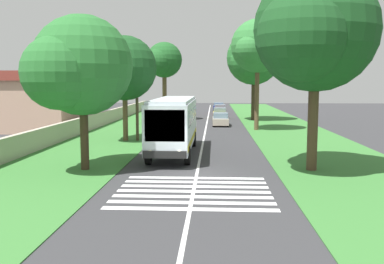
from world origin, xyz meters
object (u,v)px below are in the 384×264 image
object	(u,v)px
coach_bus	(174,122)
trailing_car_1	(220,113)
roadside_tree_left_0	(123,70)
trailing_car_3	(218,107)
roadside_tree_right_0	(257,47)
trailing_car_2	(220,109)
roadside_tree_left_1	(80,69)
roadside_tree_left_2	(163,61)
roadside_building	(35,100)
roadside_tree_right_2	(312,34)
roadside_tree_right_1	(252,59)
trailing_car_0	(221,120)
utility_pole	(137,94)

from	to	relation	value
coach_bus	trailing_car_1	xyz separation A→B (m)	(29.18, -3.40, -1.48)
trailing_car_1	roadside_tree_left_0	distance (m)	24.76
trailing_car_3	roadside_tree_right_0	distance (m)	30.84
trailing_car_2	roadside_tree_left_1	size ratio (longest dim) A/B	0.51
roadside_tree_left_2	roadside_building	size ratio (longest dim) A/B	0.91
roadside_tree_left_1	roadside_tree_right_2	distance (m)	12.50
roadside_tree_left_1	roadside_tree_left_0	bearing A→B (deg)	0.83
trailing_car_1	roadside_tree_left_0	bearing A→B (deg)	160.42
trailing_car_1	roadside_tree_right_1	size ratio (longest dim) A/B	0.38
roadside_tree_left_0	roadside_tree_left_2	world-z (taller)	roadside_tree_left_2
trailing_car_1	coach_bus	bearing A→B (deg)	173.35
trailing_car_2	roadside_tree_left_2	xyz separation A→B (m)	(-11.86, 7.36, 6.77)
roadside_tree_right_0	coach_bus	bearing A→B (deg)	155.44
trailing_car_2	roadside_tree_left_2	world-z (taller)	roadside_tree_left_2
roadside_tree_right_1	roadside_tree_right_2	world-z (taller)	roadside_tree_right_1
trailing_car_2	roadside_tree_left_0	size ratio (longest dim) A/B	0.50
coach_bus	roadside_tree_right_1	distance (m)	28.14
roadside_tree_right_1	roadside_tree_left_1	bearing A→B (deg)	159.60
trailing_car_3	roadside_tree_right_2	distance (m)	50.49
roadside_tree_left_2	coach_bus	bearing A→B (deg)	-171.62
roadside_tree_left_0	roadside_building	size ratio (longest dim) A/B	0.79
roadside_tree_right_2	roadside_building	distance (m)	31.43
roadside_tree_left_2	roadside_tree_left_1	bearing A→B (deg)	178.70
trailing_car_0	roadside_tree_right_1	distance (m)	10.83
trailing_car_0	roadside_tree_right_2	world-z (taller)	roadside_tree_right_2
coach_bus	roadside_tree_left_2	xyz separation A→B (m)	(25.99, 3.83, 5.29)
trailing_car_1	utility_pole	xyz separation A→B (m)	(-22.96, 7.02, 3.23)
roadside_tree_left_2	roadside_building	xyz separation A→B (m)	(-10.95, 12.00, -4.46)
trailing_car_1	roadside_tree_right_1	xyz separation A→B (m)	(-2.62, -4.03, 7.03)
roadside_tree_left_2	roadside_tree_right_2	xyz separation A→B (m)	(-31.19, -11.64, -0.10)
roadside_tree_left_0	utility_pole	bearing A→B (deg)	-97.11
roadside_tree_right_2	utility_pole	size ratio (longest dim) A/B	1.45
roadside_tree_left_0	roadside_tree_left_2	distance (m)	19.72
trailing_car_3	roadside_tree_left_2	world-z (taller)	roadside_tree_left_2
coach_bus	trailing_car_3	size ratio (longest dim) A/B	2.60
roadside_tree_left_1	roadside_tree_right_1	size ratio (longest dim) A/B	0.75
trailing_car_3	roadside_tree_right_2	world-z (taller)	roadside_tree_right_2
roadside_tree_right_2	roadside_building	size ratio (longest dim) A/B	1.00
trailing_car_0	roadside_tree_left_2	world-z (taller)	roadside_tree_left_2
roadside_tree_left_2	utility_pole	xyz separation A→B (m)	(-19.77, -0.21, -3.55)
coach_bus	roadside_tree_right_2	size ratio (longest dim) A/B	1.03
trailing_car_2	roadside_building	world-z (taller)	roadside_building
roadside_tree_left_2	roadside_building	bearing A→B (deg)	132.37
trailing_car_1	roadside_building	bearing A→B (deg)	126.33
roadside_tree_left_1	roadside_building	bearing A→B (deg)	28.63
trailing_car_1	roadside_building	xyz separation A→B (m)	(-14.14, 19.23, 2.32)
trailing_car_2	roadside_building	xyz separation A→B (m)	(-22.81, 19.36, 2.32)
trailing_car_2	utility_pole	size ratio (longest dim) A/B	0.58
roadside_tree_left_0	roadside_tree_right_2	world-z (taller)	roadside_tree_right_2
trailing_car_0	roadside_building	distance (m)	19.83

